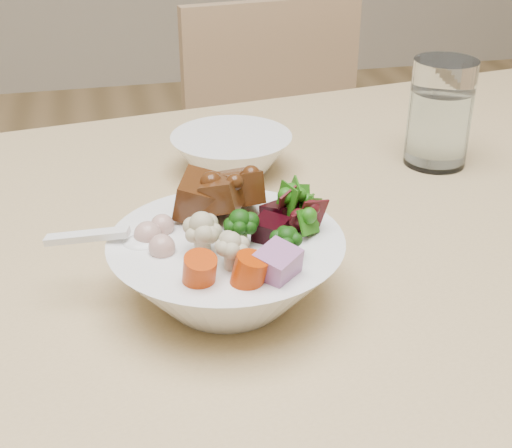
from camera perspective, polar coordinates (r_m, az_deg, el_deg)
The scene contains 6 objects.
dining_table at distance 0.87m, azimuth 16.78°, elevation -2.65°, with size 1.61×1.05×0.71m.
chair_far at distance 1.44m, azimuth 2.67°, elevation 2.88°, with size 0.41×0.41×0.80m.
food_bowl at distance 0.62m, azimuth -2.24°, elevation -3.18°, with size 0.20×0.20×0.11m.
soup_spoon at distance 0.61m, azimuth -10.05°, elevation -1.41°, with size 0.11×0.05×0.02m.
water_glass at distance 0.91m, azimuth 14.46°, elevation 8.26°, with size 0.08×0.08×0.13m.
side_bowl at distance 0.87m, azimuth -1.97°, elevation 5.59°, with size 0.15×0.15×0.05m, color white, non-canonical shape.
Camera 1 is at (-0.11, -0.46, 1.07)m, focal length 50.00 mm.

